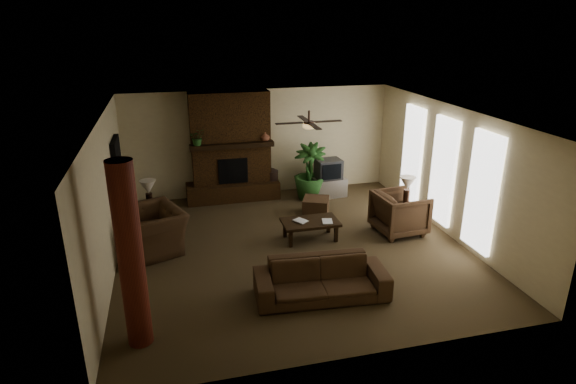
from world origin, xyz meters
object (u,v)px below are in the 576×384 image
object	(u,v)px
ottoman	(316,206)
lamp_left	(148,189)
sofa	(321,273)
tv_stand	(329,187)
side_table_right	(405,216)
armchair_right	(400,211)
coffee_table	(310,223)
armchair_left	(151,224)
log_column	(131,257)
lamp_right	(407,185)
floor_vase	(272,180)
floor_plant	(309,184)
side_table_left	(149,219)

from	to	relation	value
ottoman	lamp_left	world-z (taller)	lamp_left
sofa	tv_stand	bearing A→B (deg)	73.99
side_table_right	armchair_right	bearing A→B (deg)	-139.68
lamp_left	coffee_table	bearing A→B (deg)	-20.97
armchair_right	coffee_table	world-z (taller)	armchair_right
armchair_left	armchair_right	xyz separation A→B (m)	(5.30, -0.46, -0.07)
tv_stand	lamp_left	distance (m)	4.78
log_column	lamp_right	xyz separation A→B (m)	(5.70, 2.83, -0.40)
log_column	ottoman	bearing A→B (deg)	45.63
lamp_left	floor_vase	bearing A→B (deg)	26.89
side_table_right	tv_stand	bearing A→B (deg)	112.71
floor_vase	ottoman	bearing A→B (deg)	-62.84
log_column	tv_stand	size ratio (longest dim) A/B	3.29
sofa	armchair_left	xyz separation A→B (m)	(-2.83, 2.51, 0.15)
sofa	armchair_right	distance (m)	3.21
log_column	ottoman	xyz separation A→B (m)	(3.96, 4.05, -1.20)
ottoman	lamp_left	xyz separation A→B (m)	(-3.86, -0.07, 0.80)
tv_stand	side_table_right	world-z (taller)	side_table_right
ottoman	armchair_right	bearing A→B (deg)	-45.19
armchair_left	floor_plant	distance (m)	4.49
sofa	floor_vase	distance (m)	5.04
tv_stand	floor_vase	distance (m)	1.55
sofa	tv_stand	xyz separation A→B (m)	(1.71, 4.63, -0.19)
tv_stand	side_table_left	distance (m)	4.76
armchair_right	log_column	bearing A→B (deg)	110.28
log_column	floor_vase	xyz separation A→B (m)	(3.19, 5.55, -0.97)
floor_vase	sofa	bearing A→B (deg)	-92.62
sofa	floor_plant	bearing A→B (deg)	80.29
tv_stand	lamp_right	bearing A→B (deg)	-72.54
armchair_right	floor_plant	distance (m)	2.86
log_column	ottoman	world-z (taller)	log_column
log_column	lamp_right	bearing A→B (deg)	26.39
sofa	floor_vase	size ratio (longest dim) A/B	2.93
armchair_left	armchair_right	size ratio (longest dim) A/B	1.30
floor_plant	lamp_left	xyz separation A→B (m)	(-4.00, -1.12, 0.59)
armchair_right	lamp_left	xyz separation A→B (m)	(-5.33, 1.41, 0.48)
sofa	floor_plant	xyz separation A→B (m)	(1.14, 4.59, -0.03)
armchair_right	coffee_table	size ratio (longest dim) A/B	0.86
ottoman	side_table_right	xyz separation A→B (m)	(1.71, -1.28, 0.08)
lamp_left	log_column	bearing A→B (deg)	-91.52
armchair_left	tv_stand	xyz separation A→B (m)	(4.54, 2.12, -0.34)
sofa	ottoman	world-z (taller)	sofa
armchair_left	side_table_right	xyz separation A→B (m)	(5.53, -0.25, -0.31)
floor_vase	lamp_right	xyz separation A→B (m)	(2.50, -2.72, 0.57)
armchair_left	lamp_right	size ratio (longest dim) A/B	2.07
armchair_left	ottoman	size ratio (longest dim) A/B	2.24
ottoman	side_table_right	distance (m)	2.13
ottoman	floor_plant	size ratio (longest dim) A/B	0.41
ottoman	tv_stand	xyz separation A→B (m)	(0.71, 1.10, 0.05)
coffee_table	side_table_left	world-z (taller)	side_table_left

